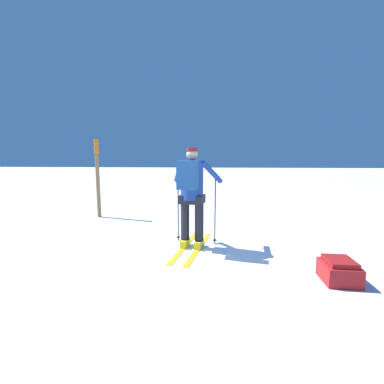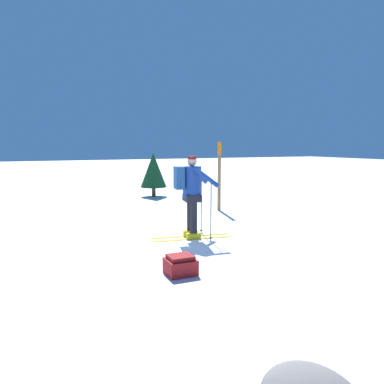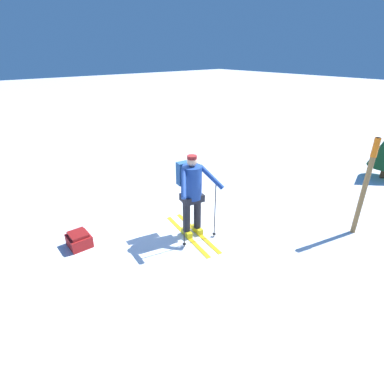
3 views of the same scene
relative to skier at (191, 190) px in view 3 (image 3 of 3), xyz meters
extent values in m
plane|color=white|center=(-0.31, -0.43, -1.00)|extent=(80.00, 80.00, 0.00)
cube|color=gold|center=(-0.12, 0.04, -0.99)|extent=(0.37, 1.68, 0.01)
cube|color=yellow|center=(-0.12, 0.04, -0.93)|extent=(0.16, 0.31, 0.12)
cylinder|color=black|center=(-0.12, 0.04, -0.51)|extent=(0.15, 0.15, 0.71)
cube|color=gold|center=(0.13, 0.00, -0.99)|extent=(0.37, 1.68, 0.01)
cube|color=yellow|center=(0.13, 0.00, -0.93)|extent=(0.16, 0.31, 0.12)
cylinder|color=black|center=(0.13, 0.00, -0.51)|extent=(0.15, 0.15, 0.71)
cube|color=black|center=(0.00, 0.02, -0.16)|extent=(0.45, 0.38, 0.14)
cylinder|color=navy|center=(0.00, 0.02, 0.17)|extent=(0.38, 0.38, 0.65)
sphere|color=tan|center=(0.00, 0.02, 0.59)|extent=(0.19, 0.19, 0.19)
cylinder|color=maroon|center=(0.00, 0.02, 0.67)|extent=(0.18, 0.18, 0.06)
cube|color=navy|center=(-0.04, -0.25, 0.26)|extent=(0.34, 0.22, 0.45)
cylinder|color=black|center=(-0.29, 0.37, -0.39)|extent=(0.02, 0.02, 1.22)
cylinder|color=black|center=(-0.29, 0.37, -0.94)|extent=(0.07, 0.07, 0.01)
cylinder|color=navy|center=(-0.25, 0.28, 0.29)|extent=(0.26, 0.54, 0.42)
cylinder|color=black|center=(0.39, 0.26, -0.39)|extent=(0.02, 0.02, 1.22)
cylinder|color=black|center=(0.39, 0.26, -0.94)|extent=(0.07, 0.07, 0.01)
cylinder|color=navy|center=(0.33, 0.18, 0.29)|extent=(0.41, 0.48, 0.42)
cube|color=maroon|center=(1.94, -1.05, -0.88)|extent=(0.40, 0.44, 0.23)
cube|color=maroon|center=(1.94, -1.05, -0.74)|extent=(0.32, 0.37, 0.06)
cylinder|color=olive|center=(-2.63, 2.10, 0.01)|extent=(0.10, 0.10, 2.01)
cylinder|color=orange|center=(-2.63, 2.10, 0.83)|extent=(0.11, 0.11, 0.36)
cylinder|color=#4C331E|center=(-6.26, 1.30, -0.82)|extent=(0.14, 0.14, 0.36)
camera|label=1|loc=(0.40, -4.23, 0.52)|focal=24.00mm
camera|label=2|loc=(6.93, -3.14, 0.93)|focal=35.00mm
camera|label=3|loc=(3.31, 4.02, 2.45)|focal=28.00mm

